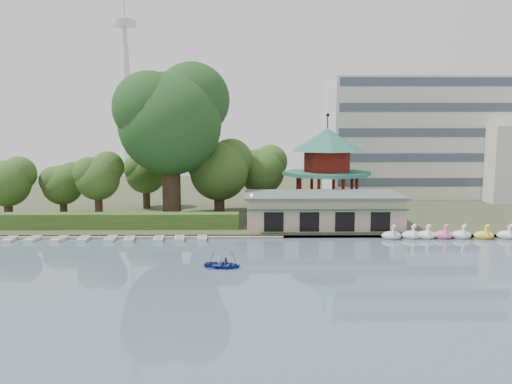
{
  "coord_description": "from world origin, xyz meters",
  "views": [
    {
      "loc": [
        1.47,
        -37.04,
        11.95
      ],
      "look_at": [
        2.0,
        18.0,
        5.0
      ],
      "focal_mm": 35.0,
      "sensor_mm": 36.0,
      "label": 1
    }
  ],
  "objects_px": {
    "pavilion": "(327,162)",
    "big_tree": "(172,116)",
    "boathouse": "(322,209)",
    "rowboat_with_passengers": "(223,262)",
    "dock": "(130,237)"
  },
  "relations": [
    {
      "from": "pavilion",
      "to": "big_tree",
      "type": "height_order",
      "value": "big_tree"
    },
    {
      "from": "pavilion",
      "to": "rowboat_with_passengers",
      "type": "relative_size",
      "value": 2.68
    },
    {
      "from": "big_tree",
      "to": "dock",
      "type": "bearing_deg",
      "value": -106.11
    },
    {
      "from": "boathouse",
      "to": "pavilion",
      "type": "relative_size",
      "value": 1.38
    },
    {
      "from": "dock",
      "to": "pavilion",
      "type": "height_order",
      "value": "pavilion"
    },
    {
      "from": "rowboat_with_passengers",
      "to": "big_tree",
      "type": "bearing_deg",
      "value": 108.68
    },
    {
      "from": "big_tree",
      "to": "rowboat_with_passengers",
      "type": "bearing_deg",
      "value": -71.32
    },
    {
      "from": "boathouse",
      "to": "rowboat_with_passengers",
      "type": "distance_m",
      "value": 20.19
    },
    {
      "from": "pavilion",
      "to": "big_tree",
      "type": "bearing_deg",
      "value": -169.7
    },
    {
      "from": "big_tree",
      "to": "rowboat_with_passengers",
      "type": "distance_m",
      "value": 27.68
    },
    {
      "from": "dock",
      "to": "big_tree",
      "type": "distance_m",
      "value": 17.73
    },
    {
      "from": "dock",
      "to": "pavilion",
      "type": "distance_m",
      "value": 29.14
    },
    {
      "from": "dock",
      "to": "big_tree",
      "type": "bearing_deg",
      "value": 73.89
    },
    {
      "from": "pavilion",
      "to": "big_tree",
      "type": "xyz_separation_m",
      "value": [
        -20.82,
        -3.78,
        6.17
      ]
    },
    {
      "from": "pavilion",
      "to": "big_tree",
      "type": "distance_m",
      "value": 22.04
    }
  ]
}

